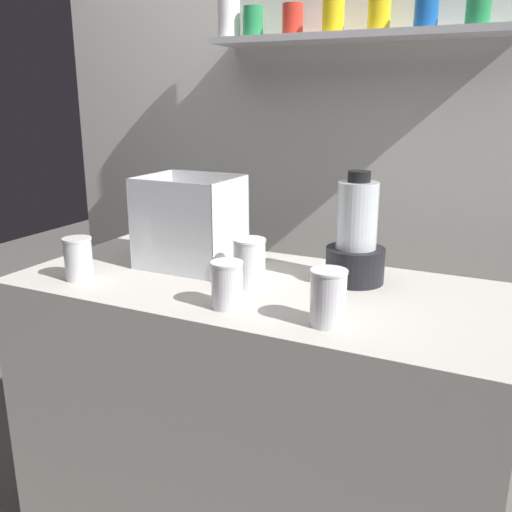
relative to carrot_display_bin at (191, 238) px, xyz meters
name	(u,v)px	position (x,y,z in m)	size (l,w,h in m)	color
counter	(256,422)	(0.26, -0.07, -0.54)	(1.40, 0.64, 0.90)	beige
back_wall_unit	(343,136)	(0.26, 0.70, 0.28)	(2.60, 0.24, 2.50)	silver
carrot_display_bin	(191,238)	(0.00, 0.00, 0.00)	(0.29, 0.24, 0.28)	white
blender_pitcher	(356,241)	(0.51, 0.07, 0.03)	(0.17, 0.17, 0.32)	black
juice_cup_orange_far_left	(79,261)	(-0.22, -0.26, -0.03)	(0.08, 0.08, 0.12)	white
juice_cup_carrot_left	(249,265)	(0.25, -0.09, -0.03)	(0.09, 0.09, 0.13)	white
juice_cup_orange_middle	(227,286)	(0.28, -0.27, -0.03)	(0.08, 0.08, 0.12)	white
juice_cup_carrot_right	(328,301)	(0.54, -0.27, -0.03)	(0.09, 0.09, 0.13)	white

